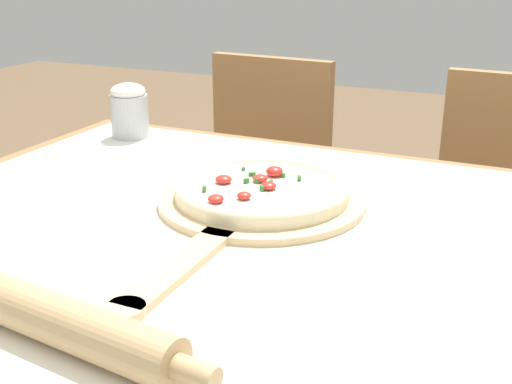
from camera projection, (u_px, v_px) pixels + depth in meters
dining_table at (227, 301)px, 0.99m from camera, size 1.20×1.02×0.77m
towel_cloth at (226, 234)px, 0.95m from camera, size 1.12×0.94×0.00m
pizza_peel at (256, 206)px, 1.04m from camera, size 0.34×0.58×0.01m
pizza at (263, 189)px, 1.06m from camera, size 0.29×0.29×0.04m
rolling_pin at (50, 317)px, 0.68m from camera, size 0.43×0.09×0.05m
chair_left at (257, 189)px, 1.90m from camera, size 0.43×0.43×0.89m
chair_right at (502, 227)px, 1.63m from camera, size 0.43×0.43×0.89m
flour_cup at (129, 110)px, 1.43m from camera, size 0.08×0.08×0.12m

